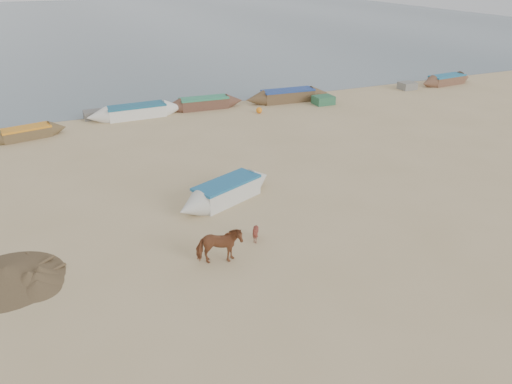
% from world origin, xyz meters
% --- Properties ---
extents(ground, '(140.00, 140.00, 0.00)m').
position_xyz_m(ground, '(0.00, 0.00, 0.00)').
color(ground, tan).
rests_on(ground, ground).
extents(sea, '(160.00, 160.00, 0.00)m').
position_xyz_m(sea, '(0.00, 82.00, 0.01)').
color(sea, slate).
rests_on(sea, ground).
extents(cow_adult, '(1.83, 1.17, 1.43)m').
position_xyz_m(cow_adult, '(-2.87, 0.86, 0.71)').
color(cow_adult, brown).
rests_on(cow_adult, ground).
extents(calf_front, '(0.85, 0.80, 0.76)m').
position_xyz_m(calf_front, '(-1.05, 1.71, 0.38)').
color(calf_front, maroon).
rests_on(calf_front, ground).
extents(near_canoe, '(5.63, 3.38, 0.97)m').
position_xyz_m(near_canoe, '(-0.74, 5.65, 0.49)').
color(near_canoe, silver).
rests_on(near_canoe, ground).
extents(debris_pile, '(4.95, 4.95, 0.55)m').
position_xyz_m(debris_pile, '(-10.04, 2.81, 0.28)').
color(debris_pile, brown).
rests_on(debris_pile, ground).
extents(waterline_canoes, '(50.46, 3.86, 0.97)m').
position_xyz_m(waterline_canoes, '(2.11, 20.31, 0.44)').
color(waterline_canoes, beige).
rests_on(waterline_canoes, ground).
extents(beach_clutter, '(43.46, 4.37, 0.64)m').
position_xyz_m(beach_clutter, '(3.81, 19.56, 0.30)').
color(beach_clutter, '#2F6831').
rests_on(beach_clutter, ground).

